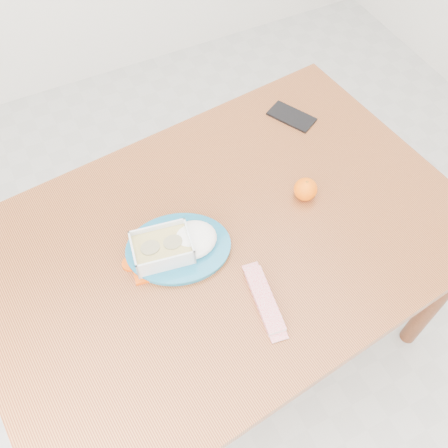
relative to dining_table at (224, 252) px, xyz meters
name	(u,v)px	position (x,y,z in m)	size (l,w,h in m)	color
ground	(245,319)	(0.11, 0.03, -0.67)	(3.50, 3.50, 0.00)	#B7B7B2
dining_table	(224,252)	(0.00, 0.00, 0.00)	(1.46, 1.06, 0.75)	#985B2B
food_container	(162,249)	(-0.18, 0.01, 0.12)	(0.20, 0.16, 0.08)	#EC4C07
orange_fruit	(306,189)	(0.27, 0.02, 0.12)	(0.07, 0.07, 0.07)	#FF6805
rice_plate	(182,244)	(-0.12, 0.01, 0.11)	(0.35, 0.35, 0.08)	#19698D
candy_bar	(264,300)	(0.00, -0.23, 0.09)	(0.19, 0.05, 0.02)	red
smartphone	(292,117)	(0.41, 0.32, 0.09)	(0.08, 0.15, 0.01)	black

